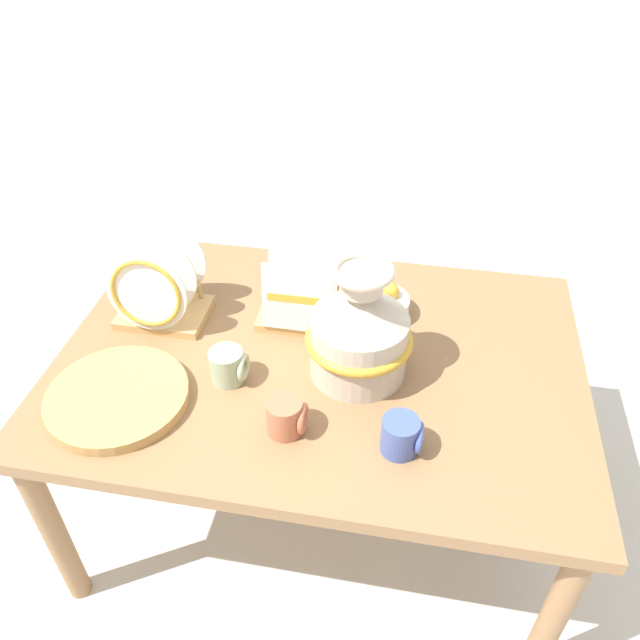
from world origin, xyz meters
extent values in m
plane|color=beige|center=(0.00, 0.00, 0.00)|extent=(14.00, 14.00, 0.00)
cube|color=olive|center=(0.00, 0.00, 0.57)|extent=(1.25, 0.88, 0.03)
cylinder|color=olive|center=(-0.58, -0.39, 0.28)|extent=(0.06, 0.06, 0.55)
cylinder|color=olive|center=(0.58, -0.39, 0.28)|extent=(0.06, 0.06, 0.55)
cylinder|color=olive|center=(-0.58, 0.39, 0.28)|extent=(0.06, 0.06, 0.55)
cylinder|color=olive|center=(0.58, 0.39, 0.28)|extent=(0.06, 0.06, 0.55)
cylinder|color=beige|center=(0.10, -0.03, 0.67)|extent=(0.22, 0.22, 0.15)
cone|color=beige|center=(0.10, -0.03, 0.78)|extent=(0.22, 0.22, 0.08)
cylinder|color=beige|center=(0.10, -0.03, 0.85)|extent=(0.09, 0.09, 0.05)
torus|color=beige|center=(0.10, -0.03, 0.87)|extent=(0.14, 0.14, 0.02)
torus|color=gold|center=(0.10, -0.03, 0.69)|extent=(0.25, 0.25, 0.02)
cube|color=tan|center=(-0.42, 0.08, 0.60)|extent=(0.22, 0.16, 0.02)
cylinder|color=tan|center=(-0.50, 0.14, 0.64)|extent=(0.01, 0.01, 0.06)
cylinder|color=tan|center=(-0.35, 0.14, 0.64)|extent=(0.01, 0.01, 0.06)
cylinder|color=silver|center=(-0.42, 0.01, 0.72)|extent=(0.20, 0.04, 0.20)
torus|color=gold|center=(-0.42, 0.00, 0.72)|extent=(0.18, 0.03, 0.18)
cylinder|color=silver|center=(-0.42, 0.08, 0.72)|extent=(0.20, 0.04, 0.20)
cylinder|color=silver|center=(-0.42, 0.15, 0.72)|extent=(0.20, 0.04, 0.20)
cube|color=tan|center=(-0.07, 0.14, 0.60)|extent=(0.22, 0.16, 0.02)
cylinder|color=tan|center=(-0.15, 0.20, 0.64)|extent=(0.01, 0.01, 0.06)
cylinder|color=tan|center=(0.01, 0.20, 0.64)|extent=(0.01, 0.01, 0.06)
cube|color=silver|center=(-0.07, 0.07, 0.70)|extent=(0.17, 0.03, 0.17)
cube|color=silver|center=(-0.07, 0.14, 0.70)|extent=(0.17, 0.03, 0.17)
cube|color=silver|center=(-0.07, 0.21, 0.70)|extent=(0.17, 0.03, 0.17)
cube|color=gold|center=(-0.07, 0.06, 0.70)|extent=(0.15, 0.01, 0.02)
cylinder|color=tan|center=(-0.41, -0.23, 0.59)|extent=(0.31, 0.31, 0.01)
cylinder|color=tan|center=(-0.41, -0.23, 0.60)|extent=(0.31, 0.31, 0.01)
cylinder|color=tan|center=(-0.41, -0.23, 0.61)|extent=(0.31, 0.31, 0.01)
cylinder|color=#9EB28E|center=(-0.19, -0.12, 0.63)|extent=(0.08, 0.08, 0.08)
torus|color=#9EB28E|center=(-0.16, -0.12, 0.63)|extent=(0.01, 0.07, 0.07)
cylinder|color=#42569E|center=(0.21, -0.25, 0.63)|extent=(0.08, 0.08, 0.08)
torus|color=#42569E|center=(0.25, -0.25, 0.63)|extent=(0.01, 0.07, 0.07)
cylinder|color=#B76647|center=(-0.03, -0.24, 0.63)|extent=(0.08, 0.08, 0.08)
torus|color=#B76647|center=(0.01, -0.24, 0.63)|extent=(0.01, 0.07, 0.07)
cylinder|color=silver|center=(0.13, 0.19, 0.62)|extent=(0.15, 0.15, 0.05)
sphere|color=gold|center=(0.10, 0.19, 0.66)|extent=(0.05, 0.05, 0.05)
sphere|color=gold|center=(0.15, 0.20, 0.66)|extent=(0.05, 0.05, 0.05)
sphere|color=gold|center=(0.13, 0.16, 0.66)|extent=(0.05, 0.05, 0.05)
camera|label=1|loc=(0.20, -1.10, 1.61)|focal=35.00mm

